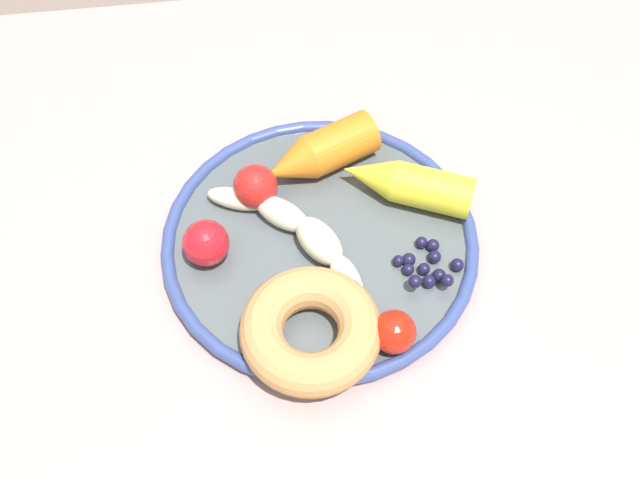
{
  "coord_description": "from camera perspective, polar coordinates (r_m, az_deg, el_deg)",
  "views": [
    {
      "loc": [
        -0.07,
        -0.36,
        1.33
      ],
      "look_at": [
        -0.02,
        0.03,
        0.75
      ],
      "focal_mm": 44.04,
      "sensor_mm": 36.0,
      "label": 1
    }
  ],
  "objects": [
    {
      "name": "tomato_mid",
      "position": [
        0.68,
        -8.29,
        -0.22
      ],
      "size": [
        0.04,
        0.04,
        0.04
      ],
      "primitive_type": "sphere",
      "color": "red",
      "rests_on": "plate"
    },
    {
      "name": "blueberry_pile",
      "position": [
        0.68,
        7.81,
        -1.87
      ],
      "size": [
        0.06,
        0.06,
        0.02
      ],
      "color": "#191638",
      "rests_on": "plate"
    },
    {
      "name": "plate",
      "position": [
        0.7,
        0.0,
        -0.13
      ],
      "size": [
        0.28,
        0.28,
        0.02
      ],
      "color": "#4D565A",
      "rests_on": "dining_table"
    },
    {
      "name": "tomato_near",
      "position": [
        0.64,
        5.41,
        -6.67
      ],
      "size": [
        0.04,
        0.04,
        0.04
      ],
      "primitive_type": "sphere",
      "color": "red",
      "rests_on": "plate"
    },
    {
      "name": "carrot_yellow",
      "position": [
        0.72,
        6.33,
        4.08
      ],
      "size": [
        0.13,
        0.08,
        0.04
      ],
      "color": "yellow",
      "rests_on": "plate"
    },
    {
      "name": "dining_table",
      "position": [
        0.78,
        1.49,
        -6.48
      ],
      "size": [
        1.03,
        0.79,
        0.74
      ],
      "color": "#A68D8A",
      "rests_on": "ground_plane"
    },
    {
      "name": "carrot_orange",
      "position": [
        0.73,
        -0.09,
        6.33
      ],
      "size": [
        0.12,
        0.08,
        0.04
      ],
      "color": "orange",
      "rests_on": "plate"
    },
    {
      "name": "banana",
      "position": [
        0.68,
        -0.83,
        -0.67
      ],
      "size": [
        0.13,
        0.2,
        0.03
      ],
      "color": "beige",
      "rests_on": "plate"
    },
    {
      "name": "donut",
      "position": [
        0.63,
        -0.69,
        -6.55
      ],
      "size": [
        0.14,
        0.14,
        0.04
      ],
      "primitive_type": "torus",
      "rotation": [
        0.0,
        0.0,
        2.86
      ],
      "color": "tan",
      "rests_on": "plate"
    },
    {
      "name": "tomato_far",
      "position": [
        0.71,
        -4.71,
        3.9
      ],
      "size": [
        0.04,
        0.04,
        0.04
      ],
      "primitive_type": "sphere",
      "color": "red",
      "rests_on": "plate"
    }
  ]
}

